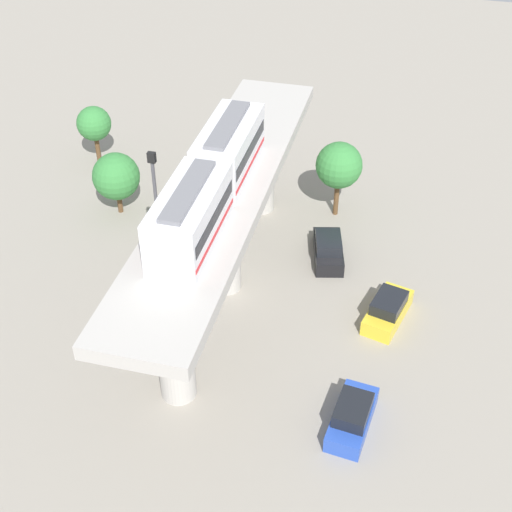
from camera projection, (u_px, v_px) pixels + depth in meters
name	position (u px, v px, depth m)	size (l,w,h in m)	color
ground_plane	(226.00, 286.00, 45.38)	(120.00, 120.00, 0.00)	gray
viaduct	(224.00, 211.00, 41.85)	(5.20, 28.00, 7.60)	#B7B2AA
train	(211.00, 181.00, 38.08)	(2.64, 13.55, 3.24)	silver
parked_car_yellow	(388.00, 310.00, 42.52)	(2.78, 4.51, 1.76)	yellow
parked_car_black	(328.00, 249.00, 47.18)	(2.73, 4.50, 1.76)	black
parked_car_blue	(352.00, 416.00, 36.22)	(2.27, 4.38, 1.76)	#284CB7
tree_near_viaduct	(116.00, 176.00, 50.14)	(3.34, 3.34, 4.64)	brown
tree_mid_lot	(339.00, 166.00, 49.27)	(3.24, 3.24, 5.66)	brown
tree_far_corner	(94.00, 124.00, 55.40)	(2.68, 2.68, 4.76)	brown
signal_post	(158.00, 222.00, 41.18)	(0.44, 0.28, 10.20)	#4C4C51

